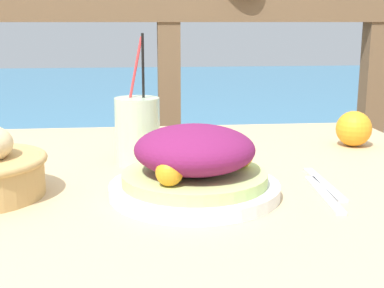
{
  "coord_description": "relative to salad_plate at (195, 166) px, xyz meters",
  "views": [
    {
      "loc": [
        -0.1,
        -0.89,
        0.99
      ],
      "look_at": [
        -0.01,
        0.01,
        0.78
      ],
      "focal_mm": 50.0,
      "sensor_mm": 36.0,
      "label": 1
    }
  ],
  "objects": [
    {
      "name": "patio_table",
      "position": [
        0.02,
        0.09,
        -0.14
      ],
      "size": [
        1.0,
        0.96,
        0.72
      ],
      "color": "tan",
      "rests_on": "ground_plane"
    },
    {
      "name": "railing_fence",
      "position": [
        0.02,
        0.91,
        -0.03
      ],
      "size": [
        2.8,
        0.08,
        1.08
      ],
      "color": "brown",
      "rests_on": "ground_plane"
    },
    {
      "name": "sea_backdrop",
      "position": [
        0.02,
        3.41,
        -0.54
      ],
      "size": [
        12.0,
        4.0,
        0.47
      ],
      "color": "teal",
      "rests_on": "ground_plane"
    },
    {
      "name": "salad_plate",
      "position": [
        0.0,
        0.0,
        0.0
      ],
      "size": [
        0.27,
        0.27,
        0.11
      ],
      "color": "silver",
      "rests_on": "patio_table"
    },
    {
      "name": "drink_glass",
      "position": [
        -0.09,
        0.2,
        0.02
      ],
      "size": [
        0.09,
        0.09,
        0.25
      ],
      "color": "beige",
      "rests_on": "patio_table"
    },
    {
      "name": "fork",
      "position": [
        0.2,
        -0.02,
        -0.05
      ],
      "size": [
        0.03,
        0.18,
        0.0
      ],
      "color": "silver",
      "rests_on": "patio_table"
    },
    {
      "name": "knife",
      "position": [
        0.22,
        0.03,
        -0.05
      ],
      "size": [
        0.02,
        0.18,
        0.0
      ],
      "color": "silver",
      "rests_on": "patio_table"
    },
    {
      "name": "orange_near_basket",
      "position": [
        0.38,
        0.3,
        -0.01
      ],
      "size": [
        0.08,
        0.08,
        0.08
      ],
      "color": "orange",
      "rests_on": "patio_table"
    }
  ]
}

